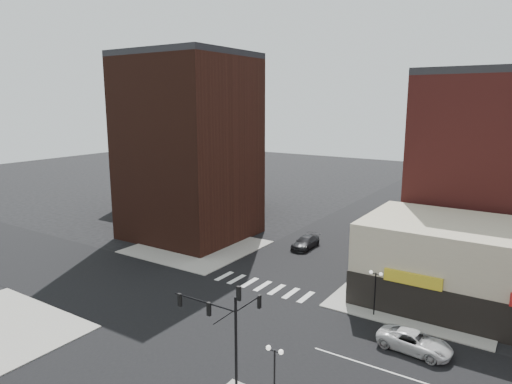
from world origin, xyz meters
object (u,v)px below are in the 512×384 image
Objects in this scene: white_suv at (415,342)px; traffic_signal at (227,320)px; street_lamp_se_a at (275,362)px; dark_sedan_north at (305,242)px; street_lamp_ne at (375,282)px.

traffic_signal is at bearing 146.44° from white_suv.
street_lamp_se_a is (3.76, -0.17, -1.67)m from traffic_signal.
street_lamp_se_a reaches higher than dark_sedan_north.
street_lamp_ne reaches higher than dark_sedan_north.
street_lamp_ne is (1.00, 16.00, 0.00)m from street_lamp_se_a.
traffic_signal is 16.62m from street_lamp_ne.
street_lamp_ne is 0.73× the size of white_suv.
traffic_signal reaches higher than street_lamp_se_a.
street_lamp_se_a is 13.41m from white_suv.
white_suv is at bearing 64.64° from street_lamp_se_a.
traffic_signal reaches higher than white_suv.
white_suv is (4.64, -4.09, -2.50)m from street_lamp_ne.
dark_sedan_north is (-18.81, 18.21, 0.01)m from white_suv.
white_suv is (5.64, 11.91, -2.50)m from street_lamp_se_a.
traffic_signal is 31.66m from dark_sedan_north.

